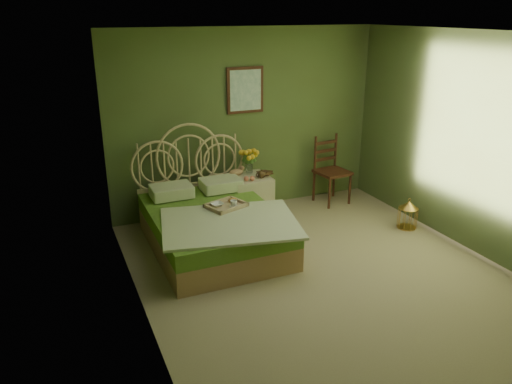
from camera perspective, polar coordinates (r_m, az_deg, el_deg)
name	(u,v)px	position (r m, az deg, el deg)	size (l,w,h in m)	color
floor	(322,273)	(5.77, 7.60, -9.18)	(4.50, 4.50, 0.00)	tan
ceiling	(335,33)	(5.04, 9.01, 17.55)	(4.50, 4.50, 0.00)	silver
wall_back	(246,121)	(7.21, -1.11, 8.06)	(4.00, 4.00, 0.00)	#516837
wall_left	(135,189)	(4.58, -13.68, 0.34)	(4.50, 4.50, 0.00)	#516837
wall_right	(473,144)	(6.51, 23.55, 5.05)	(4.50, 4.50, 0.00)	#516837
wall_art	(245,90)	(7.09, -1.24, 11.56)	(0.54, 0.04, 0.64)	#35180E
bed	(212,224)	(6.24, -5.01, -3.65)	(1.75, 2.21, 1.37)	#AB7E55
nightstand	(249,192)	(7.08, -0.78, -0.03)	(0.55, 0.55, 1.04)	beige
chair	(330,165)	(7.70, 8.44, 3.02)	(0.50, 0.50, 1.02)	#35180E
birdcage	(408,215)	(7.08, 16.95, -2.52)	(0.25, 0.25, 0.39)	#C18C3E
book_lower	(260,174)	(7.07, 0.50, 2.09)	(0.16, 0.21, 0.02)	#381E0F
book_upper	(260,173)	(7.07, 0.50, 2.24)	(0.16, 0.22, 0.02)	#472819
cereal_bowl	(217,204)	(6.17, -4.48, -1.43)	(0.15, 0.15, 0.04)	white
coffee_cup	(234,204)	(6.12, -2.56, -1.34)	(0.09, 0.09, 0.08)	white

